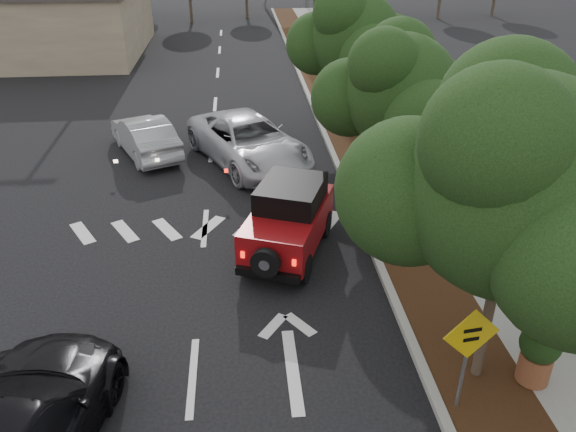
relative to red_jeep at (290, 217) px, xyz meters
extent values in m
plane|color=black|center=(-2.37, -4.60, -1.00)|extent=(120.00, 120.00, 0.00)
cube|color=#9E9B93|center=(2.23, 7.40, -0.92)|extent=(0.20, 70.00, 0.15)
cube|color=black|center=(3.23, 7.40, -0.94)|extent=(1.80, 70.00, 0.12)
cube|color=gray|center=(5.13, 7.40, -0.94)|extent=(2.00, 70.00, 0.12)
cube|color=black|center=(6.53, 7.40, -0.60)|extent=(0.80, 70.00, 0.80)
cylinder|color=black|center=(-0.33, 1.19, -0.62)|extent=(0.51, 0.80, 0.75)
cylinder|color=black|center=(1.04, 0.67, -0.62)|extent=(0.51, 0.80, 0.75)
cylinder|color=black|center=(-1.17, -1.01, -0.62)|extent=(0.51, 0.80, 0.75)
cylinder|color=black|center=(0.19, -1.53, -0.62)|extent=(0.51, 0.80, 0.75)
cube|color=maroon|center=(-0.07, -0.17, -0.10)|extent=(2.82, 3.85, 0.94)
cube|color=black|center=(0.04, 0.09, 0.66)|extent=(2.14, 2.34, 0.60)
cube|color=maroon|center=(0.41, 1.06, -0.18)|extent=(1.74, 1.44, 0.77)
cube|color=black|center=(-0.71, -1.86, -0.53)|extent=(1.56, 0.73, 0.21)
cylinder|color=black|center=(-0.76, -1.98, -0.10)|extent=(0.74, 0.45, 0.71)
cube|color=#FF190C|center=(-1.29, -1.58, -0.10)|extent=(0.10, 0.07, 0.17)
cube|color=#FF190C|center=(-0.10, -2.04, -0.10)|extent=(0.10, 0.07, 0.17)
imported|color=#B3B4BB|center=(-0.93, 6.13, -0.16)|extent=(5.04, 6.62, 1.67)
imported|color=#A1A5A9|center=(-4.80, 7.32, -0.27)|extent=(3.22, 4.65, 1.45)
imported|color=#A6A8AE|center=(-13.17, 22.29, -0.24)|extent=(4.70, 2.71, 1.51)
cylinder|color=slate|center=(2.55, -5.88, 0.15)|extent=(0.08, 0.08, 2.05)
cube|color=#DFB40B|center=(2.55, -5.91, 0.83)|extent=(1.05, 0.16, 1.05)
cube|color=black|center=(2.55, -5.93, 0.93)|extent=(0.33, 0.05, 0.07)
cube|color=black|center=(2.55, -5.93, 0.73)|extent=(0.29, 0.05, 0.07)
cylinder|color=brown|center=(4.23, -5.38, -0.55)|extent=(0.65, 0.65, 0.62)
sphere|color=black|center=(4.23, -5.38, 0.03)|extent=(0.77, 0.77, 0.77)
imported|color=black|center=(4.23, -5.38, 0.12)|extent=(0.69, 0.61, 0.73)
camera|label=1|loc=(-1.22, -13.01, 7.15)|focal=35.00mm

